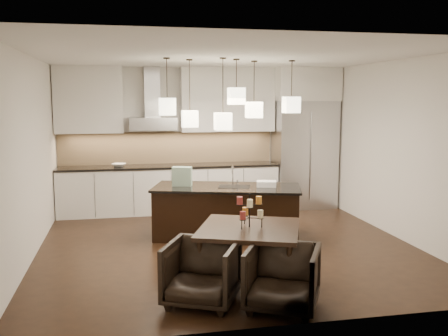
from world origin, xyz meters
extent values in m
cube|color=black|center=(0.00, 0.00, -0.01)|extent=(5.50, 5.50, 0.02)
cube|color=white|center=(0.00, 0.00, 2.81)|extent=(5.50, 5.50, 0.02)
cube|color=silver|center=(0.00, 2.76, 1.40)|extent=(5.50, 0.02, 2.80)
cube|color=silver|center=(0.00, -2.76, 1.40)|extent=(5.50, 0.02, 2.80)
cube|color=silver|center=(-2.76, 0.00, 1.40)|extent=(0.02, 5.50, 2.80)
cube|color=silver|center=(2.76, 0.00, 1.40)|extent=(0.02, 5.50, 2.80)
cube|color=#B7B7BA|center=(2.10, 2.38, 1.07)|extent=(1.20, 0.72, 2.15)
cube|color=silver|center=(2.10, 2.38, 2.47)|extent=(1.26, 0.72, 0.65)
cube|color=silver|center=(-0.62, 2.43, 0.44)|extent=(4.21, 0.62, 0.88)
cube|color=black|center=(-0.62, 2.43, 0.90)|extent=(4.21, 0.66, 0.04)
cube|color=tan|center=(-0.62, 2.73, 1.24)|extent=(4.21, 0.02, 0.63)
cube|color=silver|center=(-2.10, 2.57, 2.17)|extent=(1.25, 0.35, 1.25)
cube|color=silver|center=(0.55, 2.57, 2.17)|extent=(1.85, 0.35, 1.25)
cube|color=#B7B7BA|center=(-0.93, 2.48, 1.72)|extent=(0.90, 0.52, 0.24)
cube|color=#B7B7BA|center=(-0.93, 2.59, 2.32)|extent=(0.30, 0.28, 0.96)
imported|color=silver|center=(-1.58, 2.38, 0.95)|extent=(0.31, 0.31, 0.06)
cube|color=black|center=(0.09, 0.45, 0.39)|extent=(2.39, 1.49, 0.78)
cube|color=black|center=(0.09, 0.45, 0.80)|extent=(2.48, 1.58, 0.04)
cube|color=#1C522D|center=(-0.59, 0.65, 0.97)|extent=(0.34, 0.24, 0.30)
cube|color=silver|center=(0.71, 0.31, 0.86)|extent=(0.35, 0.29, 0.09)
cylinder|color=beige|center=(0.07, -1.62, 0.85)|extent=(0.09, 0.09, 0.09)
cylinder|color=orange|center=(-0.07, -1.45, 0.85)|extent=(0.09, 0.09, 0.09)
cylinder|color=maroon|center=(-0.15, -1.66, 0.85)|extent=(0.09, 0.09, 0.09)
cylinder|color=orange|center=(0.07, -1.54, 1.00)|extent=(0.09, 0.09, 0.09)
cylinder|color=maroon|center=(-0.16, -1.52, 1.00)|extent=(0.09, 0.09, 0.09)
cylinder|color=beige|center=(-0.08, -1.70, 1.00)|extent=(0.09, 0.09, 0.09)
imported|color=black|center=(-0.70, -2.06, 0.34)|extent=(0.98, 0.99, 0.69)
imported|color=black|center=(0.10, -2.38, 0.34)|extent=(0.99, 1.00, 0.68)
cube|color=#F5EDC4|center=(-0.82, 0.45, 2.08)|extent=(0.24, 0.24, 0.26)
cube|color=#F5EDC4|center=(-0.45, 0.68, 1.88)|extent=(0.24, 0.24, 0.26)
cube|color=#F5EDC4|center=(0.25, 0.47, 2.23)|extent=(0.24, 0.24, 0.26)
cube|color=#F5EDC4|center=(0.61, 0.77, 2.01)|extent=(0.24, 0.24, 0.26)
cube|color=#F5EDC4|center=(1.18, 0.56, 2.10)|extent=(0.24, 0.24, 0.26)
cube|color=#F5EDC4|center=(0.00, 0.28, 1.85)|extent=(0.24, 0.24, 0.26)
camera|label=1|loc=(-1.49, -7.14, 2.19)|focal=40.00mm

